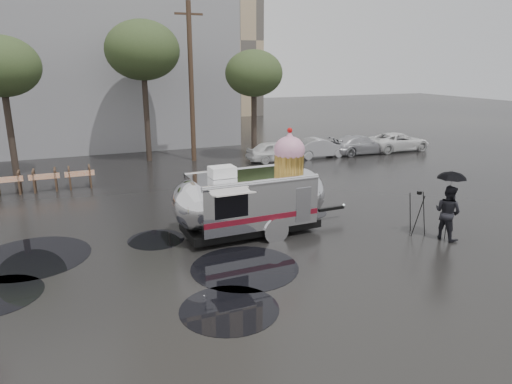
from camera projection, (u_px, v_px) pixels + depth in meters
name	position (u px, v px, depth m)	size (l,w,h in m)	color
ground	(231.00, 253.00, 14.15)	(120.00, 120.00, 0.00)	black
puddles	(141.00, 265.00, 13.29)	(12.49, 8.04, 0.01)	black
grey_building	(65.00, 51.00, 32.31)	(22.00, 12.00, 13.00)	slate
utility_pole	(191.00, 82.00, 26.27)	(1.60, 0.28, 9.00)	#473323
tree_left	(1.00, 67.00, 21.70)	(3.64, 3.64, 6.95)	#382D26
tree_mid	(142.00, 51.00, 25.79)	(4.20, 4.20, 8.03)	#382D26
tree_right	(254.00, 74.00, 26.53)	(3.36, 3.36, 6.42)	#382D26
barricade_row	(45.00, 180.00, 20.87)	(4.30, 0.80, 1.00)	#473323
parked_cars	(344.00, 144.00, 28.92)	(13.20, 1.90, 1.50)	silver
airstream_trailer	(253.00, 197.00, 15.46)	(6.77, 2.71, 3.64)	silver
person_right	(448.00, 212.00, 15.04)	(0.88, 0.49, 1.84)	black
umbrella_black	(451.00, 182.00, 14.76)	(1.15, 1.15, 2.34)	black
tripod	(418.00, 209.00, 15.47)	(0.58, 0.63, 1.53)	black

